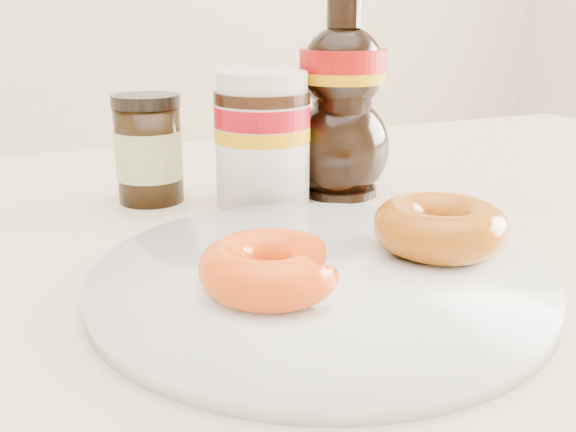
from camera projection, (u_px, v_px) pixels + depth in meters
name	position (u px, v px, depth m)	size (l,w,h in m)	color
dining_table	(285.00, 354.00, 0.50)	(1.40, 0.90, 0.75)	beige
plate	(319.00, 277.00, 0.42)	(0.29, 0.29, 0.01)	white
donut_bitten	(270.00, 268.00, 0.38)	(0.08, 0.08, 0.03)	#F0520D
donut_whole	(440.00, 227.00, 0.44)	(0.09, 0.09, 0.03)	#9C5D0A
nutella_jar	(262.00, 135.00, 0.58)	(0.09, 0.09, 0.12)	white
syrup_bottle	(342.00, 98.00, 0.61)	(0.10, 0.08, 0.19)	black
dark_jar	(149.00, 150.00, 0.60)	(0.06, 0.06, 0.10)	black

